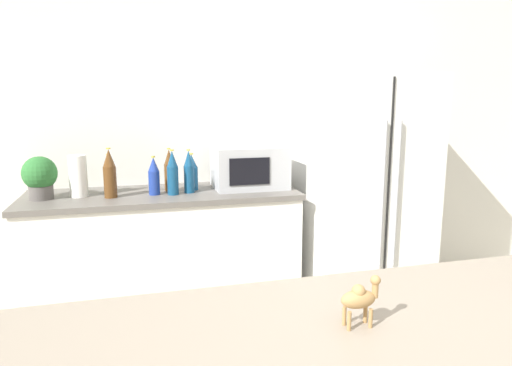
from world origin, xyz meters
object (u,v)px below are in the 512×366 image
Objects in this scene: potted_plant at (40,176)px; back_bottle_3 at (169,170)px; back_bottle_2 at (189,172)px; camel_figurine at (360,298)px; back_bottle_0 at (110,174)px; back_bottle_4 at (109,174)px; refrigerator at (361,196)px; back_bottle_5 at (154,176)px; paper_towel_roll at (78,176)px; back_bottle_1 at (173,173)px; microwave at (249,167)px; back_bottle_6 at (191,173)px.

back_bottle_3 is (0.77, 0.06, -0.01)m from potted_plant.
camel_figurine is (0.19, -1.95, -0.02)m from back_bottle_2.
camel_figurine is at bearing -70.81° from back_bottle_0.
back_bottle_2 is 1.11× the size of back_bottle_4.
refrigerator is 6.06× the size of back_bottle_2.
potted_plant reaches higher than back_bottle_5.
back_bottle_4 reaches higher than camel_figurine.
back_bottle_4 is at bearing 19.62° from paper_towel_roll.
back_bottle_2 reaches higher than camel_figurine.
back_bottle_0 is 1.07× the size of back_bottle_1.
refrigerator reaches higher than back_bottle_3.
microwave is at bearing 83.53° from camel_figurine.
potted_plant is 0.92× the size of back_bottle_3.
back_bottle_0 is at bearing 109.19° from camel_figurine.
camel_figurine is (0.67, -1.93, -0.03)m from back_bottle_0.
microwave is 1.96× the size of back_bottle_5.
camel_figurine is at bearing -61.64° from potted_plant.
potted_plant is at bearing -176.72° from back_bottle_6.
paper_towel_roll is 0.19m from back_bottle_4.
back_bottle_1 is 1.17× the size of back_bottle_6.
back_bottle_4 is at bearing 155.45° from back_bottle_5.
microwave is 0.53m from back_bottle_1.
refrigerator is 6.72× the size of back_bottle_4.
microwave is at bearing 173.10° from refrigerator.
back_bottle_2 is at bearing 0.88° from back_bottle_5.
potted_plant is 2.26m from camel_figurine.
back_bottle_6 is (0.14, -0.01, -0.02)m from back_bottle_3.
paper_towel_roll is at bearing 113.19° from camel_figurine.
refrigerator is at bearing -0.81° from back_bottle_5.
microwave is at bearing 6.78° from back_bottle_5.
back_bottle_3 is at bearing 176.90° from microwave.
potted_plant reaches higher than back_bottle_4.
refrigerator is at bearing -6.90° from microwave.
potted_plant is at bearing 118.36° from camel_figurine.
back_bottle_2 is 1.15× the size of back_bottle_5.
back_bottle_6 is (-1.18, 0.11, 0.20)m from refrigerator.
back_bottle_1 reaches higher than back_bottle_4.
back_bottle_1 is 1.13× the size of back_bottle_4.
microwave is 0.39m from back_bottle_6.
back_bottle_4 is (-0.01, 0.15, -0.03)m from back_bottle_0.
back_bottle_2 is (0.67, -0.06, 0.01)m from paper_towel_roll.
back_bottle_2 is at bearing -13.83° from back_bottle_4.
refrigerator reaches higher than camel_figurine.
refrigerator is at bearing 62.05° from camel_figurine.
back_bottle_6 is at bearing 174.51° from refrigerator.
back_bottle_1 is 0.12m from back_bottle_5.
back_bottle_3 is at bearing 174.62° from refrigerator.
potted_plant is at bearing -174.51° from paper_towel_roll.
back_bottle_2 is at bearing -4.94° from paper_towel_roll.
potted_plant is 0.91m from back_bottle_6.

